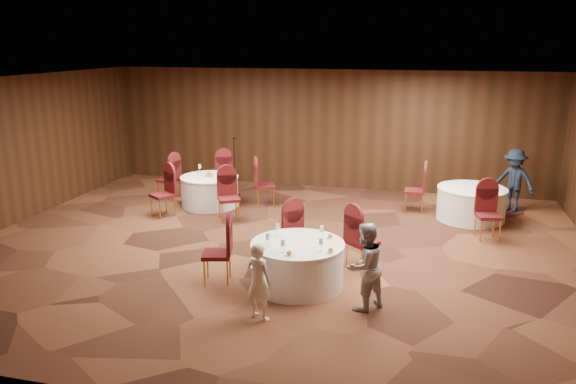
% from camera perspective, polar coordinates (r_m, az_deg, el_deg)
% --- Properties ---
extents(ground, '(12.00, 12.00, 0.00)m').
position_cam_1_polar(ground, '(11.03, -1.27, -5.72)').
color(ground, black).
rests_on(ground, ground).
extents(room_shell, '(12.00, 12.00, 12.00)m').
position_cam_1_polar(room_shell, '(10.49, -1.33, 4.36)').
color(room_shell, silver).
rests_on(room_shell, ground).
extents(table_main, '(1.54, 1.54, 0.74)m').
position_cam_1_polar(table_main, '(9.29, 0.96, -7.32)').
color(table_main, white).
rests_on(table_main, ground).
extents(table_left, '(1.41, 1.41, 0.74)m').
position_cam_1_polar(table_left, '(13.83, -7.95, 0.10)').
color(table_left, white).
rests_on(table_left, ground).
extents(table_right, '(1.52, 1.52, 0.74)m').
position_cam_1_polar(table_right, '(13.31, 18.10, -1.11)').
color(table_right, white).
rests_on(table_right, ground).
extents(chairs_main, '(2.96, 1.95, 1.00)m').
position_cam_1_polar(chairs_main, '(9.88, 0.18, -5.15)').
color(chairs_main, '#400C10').
rests_on(chairs_main, ground).
extents(chairs_left, '(3.23, 3.06, 1.00)m').
position_cam_1_polar(chairs_left, '(13.83, -7.90, 0.64)').
color(chairs_left, '#400C10').
rests_on(chairs_left, ground).
extents(chairs_right, '(2.10, 2.20, 1.00)m').
position_cam_1_polar(chairs_right, '(12.81, 16.02, -0.99)').
color(chairs_right, '#400C10').
rests_on(chairs_right, ground).
extents(tabletop_main, '(1.14, 1.07, 0.22)m').
position_cam_1_polar(tabletop_main, '(8.98, 1.64, -4.93)').
color(tabletop_main, silver).
rests_on(tabletop_main, table_main).
extents(tabletop_left, '(0.89, 0.81, 0.22)m').
position_cam_1_polar(tabletop_left, '(13.72, -8.03, 1.90)').
color(tabletop_left, silver).
rests_on(tabletop_left, table_left).
extents(tabletop_right, '(0.08, 0.08, 0.22)m').
position_cam_1_polar(tabletop_right, '(12.95, 19.23, 0.75)').
color(tabletop_right, silver).
rests_on(tabletop_right, table_right).
extents(mic_stand, '(0.24, 0.24, 1.53)m').
position_cam_1_polar(mic_stand, '(14.76, -5.43, 1.39)').
color(mic_stand, black).
rests_on(mic_stand, ground).
extents(woman_a, '(0.50, 0.43, 1.17)m').
position_cam_1_polar(woman_a, '(8.16, -2.95, -9.05)').
color(woman_a, white).
rests_on(woman_a, ground).
extents(woman_b, '(0.82, 0.83, 1.36)m').
position_cam_1_polar(woman_b, '(8.48, 7.78, -7.50)').
color(woman_b, '#A4A4A9').
rests_on(woman_b, ground).
extents(man_c, '(1.11, 0.95, 1.49)m').
position_cam_1_polar(man_c, '(14.24, 21.97, 1.11)').
color(man_c, black).
rests_on(man_c, ground).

